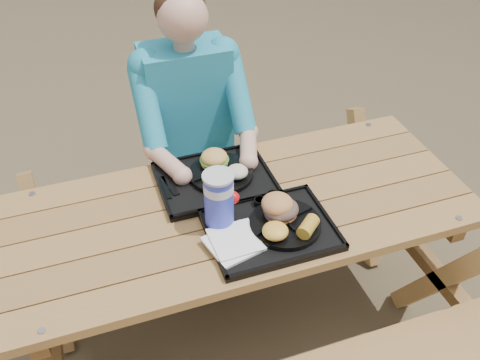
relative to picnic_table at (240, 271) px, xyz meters
name	(u,v)px	position (x,y,z in m)	size (l,w,h in m)	color
ground	(240,324)	(0.00, 0.00, -0.38)	(60.00, 60.00, 0.00)	#999999
picnic_table	(240,271)	(0.00, 0.00, 0.00)	(1.80, 1.49, 0.75)	#999999
tray_near	(270,230)	(0.06, -0.17, 0.39)	(0.45, 0.35, 0.02)	black
tray_far	(215,180)	(-0.05, 0.17, 0.39)	(0.45, 0.35, 0.02)	black
plate_near	(285,224)	(0.11, -0.17, 0.41)	(0.26, 0.26, 0.02)	black
plate_far	(221,173)	(-0.02, 0.18, 0.41)	(0.26, 0.26, 0.02)	black
napkin_stack	(233,243)	(-0.10, -0.20, 0.40)	(0.17, 0.17, 0.02)	white
soda_cup	(219,201)	(-0.11, -0.08, 0.50)	(0.11, 0.11, 0.21)	#1D2BDA
condiment_bbq	(260,202)	(0.07, -0.04, 0.41)	(0.04, 0.04, 0.03)	black
condiment_mustard	(273,197)	(0.12, -0.03, 0.41)	(0.06, 0.06, 0.03)	gold
sandwich	(281,201)	(0.11, -0.13, 0.48)	(0.12, 0.12, 0.13)	#C88046
mac_cheese	(275,231)	(0.05, -0.23, 0.44)	(0.09, 0.09, 0.05)	yellow
corn_cob	(308,227)	(0.17, -0.25, 0.44)	(0.09, 0.09, 0.05)	gold
cutlery_far	(170,185)	(-0.23, 0.19, 0.40)	(0.02, 0.14, 0.01)	black
burger	(214,154)	(-0.03, 0.24, 0.46)	(0.11, 0.11, 0.10)	#DEA64E
baked_beans	(214,178)	(-0.06, 0.13, 0.43)	(0.08, 0.08, 0.04)	#4B150F
potato_salad	(237,172)	(0.03, 0.13, 0.44)	(0.09, 0.09, 0.05)	beige
diner	(191,143)	(-0.03, 0.62, 0.27)	(0.48, 0.84, 1.28)	#18AB96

